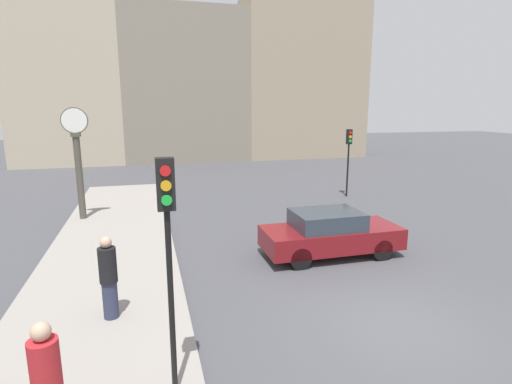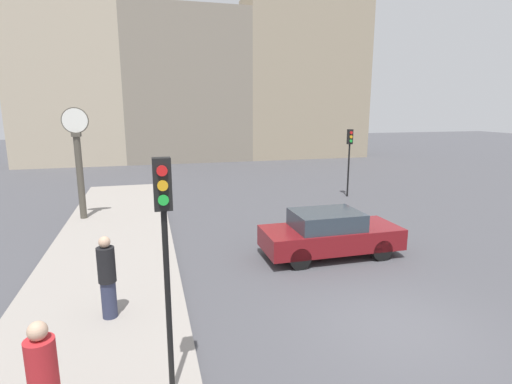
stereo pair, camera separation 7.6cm
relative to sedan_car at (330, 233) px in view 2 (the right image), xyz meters
The scene contains 9 objects.
ground_plane 4.37m from the sedan_car, 95.60° to the right, with size 120.00×120.00×0.00m, color #47474C.
sidewalk_corner 7.56m from the sedan_car, 152.62° to the left, with size 3.93×19.50×0.15m, color gray.
building_row 26.23m from the sedan_car, 92.97° to the left, with size 30.35×5.00×18.80m.
sedan_car is the anchor object (origin of this frame).
traffic_light_near 7.67m from the sedan_car, 134.90° to the right, with size 0.26×0.24×3.77m.
traffic_light_far 9.21m from the sedan_car, 58.52° to the left, with size 0.26×0.24×3.53m.
street_clock 10.36m from the sedan_car, 142.37° to the left, with size 1.02×0.34×4.48m.
pedestrian_red_top 8.94m from the sedan_car, 140.59° to the right, with size 0.39×0.39×1.73m.
pedestrian_black_jacket 6.84m from the sedan_car, 158.73° to the right, with size 0.37×0.37×1.83m.
Camera 2 is at (-4.96, -6.68, 4.60)m, focal length 28.00 mm.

